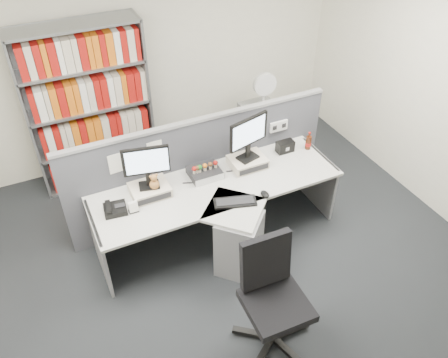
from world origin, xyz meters
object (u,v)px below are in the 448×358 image
desk_phone (115,209)px  filing_cabinet (262,132)px  keyboard (235,202)px  monitor_left (146,164)px  desk_fan (264,87)px  desk (226,217)px  shelving_unit (90,110)px  speaker (285,147)px  desktop_pc (205,173)px  mouse (265,194)px  monitor_right (249,135)px  office_chair (272,294)px  desk_calendar (133,208)px  cola_bottle (308,143)px

desk_phone → filing_cabinet: 2.55m
keyboard → filing_cabinet: (1.16, 1.50, -0.38)m
monitor_left → desk_phone: (-0.39, -0.11, -0.34)m
keyboard → desk_fan: 1.92m
desk → shelving_unit: size_ratio=1.30×
speaker → filing_cabinet: 1.09m
desktop_pc → desk_fan: bearing=38.1°
desk → speaker: (0.94, 0.44, 0.33)m
shelving_unit → monitor_left: bearing=-80.8°
mouse → filing_cabinet: mouse is taller
desk_fan → desktop_pc: bearing=-141.9°
monitor_right → desktop_pc: (-0.49, 0.03, -0.35)m
desktop_pc → office_chair: office_chair is taller
monitor_right → mouse: bearing=-98.4°
monitor_right → mouse: monitor_right is taller
desk_phone → desk_calendar: desk_calendar is taller
speaker → office_chair: size_ratio=0.18×
speaker → monitor_left: bearing=-178.0°
desk → keyboard: size_ratio=5.85×
desktop_pc → shelving_unit: (-0.85, 1.43, 0.21)m
desk → filing_cabinet: (1.20, 1.40, -0.11)m
speaker → filing_cabinet: size_ratio=0.28×
speaker → desk_fan: bearing=74.8°
desk_phone → desk_fan: desk_fan is taller
office_chair → mouse: bearing=64.3°
monitor_left → desktop_pc: 0.70m
mouse → desk_calendar: (-1.25, 0.34, 0.03)m
keyboard → shelving_unit: (-0.94, 1.95, 0.24)m
cola_bottle → desk_fan: desk_fan is taller
keyboard → desk_fan: bearing=52.5°
speaker → shelving_unit: size_ratio=0.10×
speaker → desk_fan: (0.26, 0.96, 0.23)m
monitor_left → office_chair: (0.56, -1.49, -0.52)m
desk → desk_calendar: bearing=167.2°
speaker → monitor_right: bearing=-173.7°
speaker → office_chair: bearing=-124.1°
keyboard → desk_calendar: bearing=161.7°
monitor_right → shelving_unit: 1.99m
shelving_unit → office_chair: (0.79, -2.96, -0.40)m
keyboard → speaker: 1.05m
desk → speaker: speaker is taller
mouse → speaker: bearing=44.8°
desktop_pc → office_chair: (-0.05, -1.52, -0.19)m
monitor_right → desk_phone: size_ratio=2.10×
desk_calendar → monitor_right: bearing=7.8°
desktop_pc → mouse: desktop_pc is taller
mouse → shelving_unit: bearing=122.4°
monitor_right → desk_calendar: 1.38m
desk_fan → office_chair: bearing=-117.6°
mouse → speaker: (0.58, 0.58, 0.04)m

